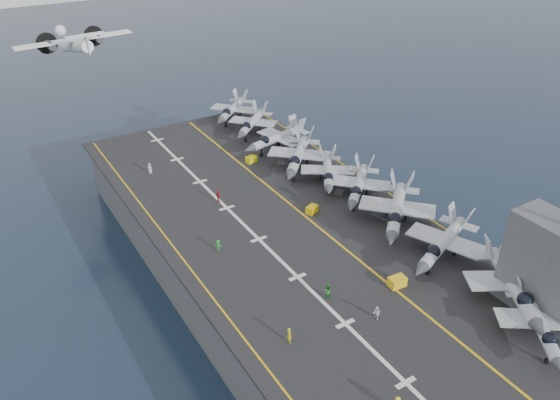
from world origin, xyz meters
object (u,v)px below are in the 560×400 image
transport_plane (76,46)px  island_superstructure (554,258)px  fighter_jet_0 (539,322)px  tow_cart_a (397,282)px

transport_plane → island_superstructure: bearing=-70.7°
island_superstructure → fighter_jet_0: size_ratio=0.95×
island_superstructure → tow_cart_a: island_superstructure is taller
island_superstructure → tow_cart_a: size_ratio=6.68×
fighter_jet_0 → transport_plane: (-25.48, 88.08, 13.75)m
fighter_jet_0 → transport_plane: bearing=106.1°
tow_cart_a → transport_plane: size_ratio=0.09×
fighter_jet_0 → tow_cart_a: (-6.95, 14.84, -1.64)m
tow_cart_a → island_superstructure: bearing=-46.7°
island_superstructure → fighter_jet_0: island_superstructure is taller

